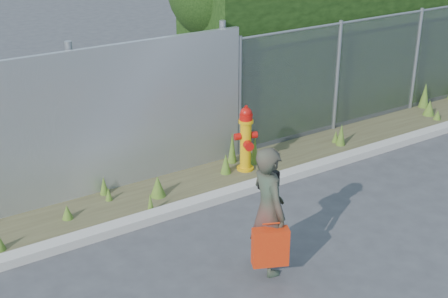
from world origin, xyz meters
name	(u,v)px	position (x,y,z in m)	size (l,w,h in m)	color
ground	(305,254)	(0.00, 0.00, 0.00)	(80.00, 80.00, 0.00)	#3A393C
curb	(226,194)	(0.00, 1.80, 0.06)	(16.00, 0.22, 0.12)	#ACA59B
weed_strip	(239,164)	(0.69, 2.49, 0.11)	(16.00, 1.28, 0.54)	#494229
chainlink_fence	(378,68)	(4.25, 3.00, 1.03)	(6.50, 0.07, 2.05)	gray
hedge	(349,8)	(4.38, 4.04, 1.99)	(7.65, 2.00, 3.80)	black
fire_hydrant	(246,140)	(0.78, 2.42, 0.53)	(0.37, 0.33, 1.10)	#DAA00B
woman	(268,211)	(-0.59, 0.02, 0.79)	(0.58, 0.38, 1.58)	#0D573C
red_tote_bag	(270,247)	(-0.70, -0.18, 0.44)	(0.42, 0.15, 0.55)	red
black_shoulder_bag	(269,180)	(-0.48, 0.17, 1.09)	(0.25, 0.10, 0.19)	black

